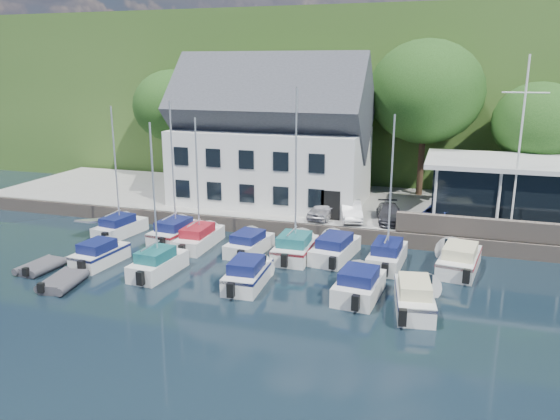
# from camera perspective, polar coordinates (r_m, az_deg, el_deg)

# --- Properties ---
(ground) EXTENTS (180.00, 180.00, 0.00)m
(ground) POSITION_cam_1_polar(r_m,az_deg,el_deg) (25.69, 2.44, -10.77)
(ground) COLOR black
(ground) RESTS_ON ground
(quay) EXTENTS (60.00, 13.00, 1.00)m
(quay) POSITION_cam_1_polar(r_m,az_deg,el_deg) (41.70, 8.74, -0.03)
(quay) COLOR gray
(quay) RESTS_ON ground
(quay_face) EXTENTS (60.00, 0.30, 1.00)m
(quay_face) POSITION_cam_1_polar(r_m,az_deg,el_deg) (35.53, 7.09, -2.61)
(quay_face) COLOR #6E6258
(quay_face) RESTS_ON ground
(hillside) EXTENTS (160.00, 75.00, 16.00)m
(hillside) POSITION_cam_1_polar(r_m,az_deg,el_deg) (84.65, 13.79, 12.39)
(hillside) COLOR #33511E
(hillside) RESTS_ON ground
(field_patch) EXTENTS (50.00, 30.00, 0.30)m
(field_patch) POSITION_cam_1_polar(r_m,az_deg,el_deg) (92.54, 19.66, 17.21)
(field_patch) COLOR #5E6532
(field_patch) RESTS_ON hillside
(harbor_building) EXTENTS (14.40, 8.20, 8.70)m
(harbor_building) POSITION_cam_1_polar(r_m,az_deg,el_deg) (41.38, -0.90, 6.89)
(harbor_building) COLOR silver
(harbor_building) RESTS_ON quay
(club_pavilion) EXTENTS (13.20, 7.20, 4.10)m
(club_pavilion) POSITION_cam_1_polar(r_m,az_deg,el_deg) (39.55, 24.47, 1.77)
(club_pavilion) COLOR black
(club_pavilion) RESTS_ON quay
(seawall) EXTENTS (18.00, 0.50, 1.20)m
(seawall) POSITION_cam_1_polar(r_m,az_deg,el_deg) (35.62, 26.61, -2.23)
(seawall) COLOR #6E6258
(seawall) RESTS_ON quay
(gangway) EXTENTS (1.20, 6.00, 1.40)m
(gangway) POSITION_cam_1_polar(r_m,az_deg,el_deg) (40.15, -17.34, -1.87)
(gangway) COLOR silver
(gangway) RESTS_ON ground
(car_silver) EXTENTS (1.95, 3.82, 1.25)m
(car_silver) POSITION_cam_1_polar(r_m,az_deg,el_deg) (37.45, 4.65, 0.16)
(car_silver) COLOR silver
(car_silver) RESTS_ON quay
(car_white) EXTENTS (2.25, 4.00, 1.25)m
(car_white) POSITION_cam_1_polar(r_m,az_deg,el_deg) (37.17, 7.43, -0.03)
(car_white) COLOR silver
(car_white) RESTS_ON quay
(car_dgrey) EXTENTS (2.28, 4.08, 1.12)m
(car_dgrey) POSITION_cam_1_polar(r_m,az_deg,el_deg) (37.07, 11.35, -0.34)
(car_dgrey) COLOR #303036
(car_dgrey) RESTS_ON quay
(car_blue) EXTENTS (2.48, 4.07, 1.30)m
(car_blue) POSITION_cam_1_polar(r_m,az_deg,el_deg) (37.15, 16.06, -0.46)
(car_blue) COLOR #2E3F8D
(car_blue) RESTS_ON quay
(flagpole) EXTENTS (2.58, 0.20, 10.74)m
(flagpole) POSITION_cam_1_polar(r_m,az_deg,el_deg) (35.51, 23.74, 5.96)
(flagpole) COLOR silver
(flagpole) RESTS_ON quay
(tree_0) EXTENTS (7.14, 7.14, 9.76)m
(tree_0) POSITION_cam_1_polar(r_m,az_deg,el_deg) (51.48, -11.06, 8.79)
(tree_0) COLOR #15330F
(tree_0) RESTS_ON quay
(tree_1) EXTENTS (8.12, 8.12, 11.10)m
(tree_1) POSITION_cam_1_polar(r_m,az_deg,el_deg) (46.83, -3.20, 9.28)
(tree_1) COLOR #15330F
(tree_1) RESTS_ON quay
(tree_2) EXTENTS (7.44, 7.44, 10.17)m
(tree_2) POSITION_cam_1_polar(r_m,az_deg,el_deg) (46.40, 5.39, 8.61)
(tree_2) COLOR #15330F
(tree_2) RESTS_ON quay
(tree_3) EXTENTS (8.87, 8.87, 12.12)m
(tree_3) POSITION_cam_1_polar(r_m,az_deg,el_deg) (44.55, 14.80, 9.19)
(tree_3) COLOR #15330F
(tree_3) RESTS_ON quay
(tree_4) EXTENTS (6.59, 6.59, 9.01)m
(tree_4) POSITION_cam_1_polar(r_m,az_deg,el_deg) (44.61, 25.19, 6.27)
(tree_4) COLOR #15330F
(tree_4) RESTS_ON quay
(boat_r1_0) EXTENTS (2.59, 5.84, 8.52)m
(boat_r1_0) POSITION_cam_1_polar(r_m,az_deg,el_deg) (37.43, -16.76, 3.71)
(boat_r1_0) COLOR silver
(boat_r1_0) RESTS_ON ground
(boat_r1_1) EXTENTS (2.59, 6.13, 9.15)m
(boat_r1_1) POSITION_cam_1_polar(r_m,az_deg,el_deg) (35.25, -11.12, 3.92)
(boat_r1_1) COLOR silver
(boat_r1_1) RESTS_ON ground
(boat_r1_2) EXTENTS (1.81, 6.26, 8.59)m
(boat_r1_2) POSITION_cam_1_polar(r_m,az_deg,el_deg) (33.94, -8.64, 3.13)
(boat_r1_2) COLOR silver
(boat_r1_2) RESTS_ON ground
(boat_r1_3) EXTENTS (2.52, 5.54, 1.36)m
(boat_r1_3) POSITION_cam_1_polar(r_m,az_deg,el_deg) (33.41, -3.22, -3.34)
(boat_r1_3) COLOR silver
(boat_r1_3) RESTS_ON ground
(boat_r1_4) EXTENTS (2.22, 5.64, 9.28)m
(boat_r1_4) POSITION_cam_1_polar(r_m,az_deg,el_deg) (31.40, 1.66, 2.99)
(boat_r1_4) COLOR silver
(boat_r1_4) RESTS_ON ground
(boat_r1_5) EXTENTS (2.89, 6.47, 1.46)m
(boat_r1_5) POSITION_cam_1_polar(r_m,az_deg,el_deg) (32.59, 5.81, -3.77)
(boat_r1_5) COLOR silver
(boat_r1_5) RESTS_ON ground
(boat_r1_6) EXTENTS (2.24, 6.04, 9.26)m
(boat_r1_6) POSITION_cam_1_polar(r_m,az_deg,el_deg) (30.77, 11.52, 2.42)
(boat_r1_6) COLOR silver
(boat_r1_6) RESTS_ON ground
(boat_r1_7) EXTENTS (2.97, 6.46, 1.55)m
(boat_r1_7) POSITION_cam_1_polar(r_m,az_deg,el_deg) (32.08, 18.25, -4.70)
(boat_r1_7) COLOR silver
(boat_r1_7) RESTS_ON ground
(boat_r2_0) EXTENTS (2.29, 5.16, 1.44)m
(boat_r2_0) POSITION_cam_1_polar(r_m,az_deg,el_deg) (33.12, -18.30, -4.19)
(boat_r2_0) COLOR silver
(boat_r2_0) RESTS_ON ground
(boat_r2_1) EXTENTS (2.22, 5.55, 9.20)m
(boat_r2_1) POSITION_cam_1_polar(r_m,az_deg,el_deg) (29.59, -13.05, 1.78)
(boat_r2_1) COLOR silver
(boat_r2_1) RESTS_ON ground
(boat_r2_2) EXTENTS (2.14, 5.54, 1.51)m
(boat_r2_2) POSITION_cam_1_polar(r_m,az_deg,el_deg) (28.51, -3.38, -6.45)
(boat_r2_2) COLOR silver
(boat_r2_2) RESTS_ON ground
(boat_r2_3) EXTENTS (2.57, 5.44, 1.53)m
(boat_r2_3) POSITION_cam_1_polar(r_m,az_deg,el_deg) (27.39, 8.29, -7.49)
(boat_r2_3) COLOR silver
(boat_r2_3) RESTS_ON ground
(boat_r2_4) EXTENTS (2.63, 6.14, 1.55)m
(boat_r2_4) POSITION_cam_1_polar(r_m,az_deg,el_deg) (26.53, 13.86, -8.52)
(boat_r2_4) COLOR silver
(boat_r2_4) RESTS_ON ground
(dinghy_0) EXTENTS (1.86, 2.86, 0.64)m
(dinghy_0) POSITION_cam_1_polar(r_m,az_deg,el_deg) (33.37, -23.68, -5.30)
(dinghy_0) COLOR #39383D
(dinghy_0) RESTS_ON ground
(dinghy_1) EXTENTS (2.17, 3.16, 0.69)m
(dinghy_1) POSITION_cam_1_polar(r_m,az_deg,el_deg) (30.64, -21.74, -6.81)
(dinghy_1) COLOR #39383D
(dinghy_1) RESTS_ON ground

